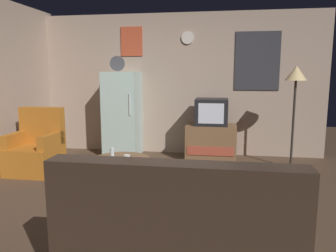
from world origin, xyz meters
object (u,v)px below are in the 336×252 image
(crt_tv, at_px, (212,112))
(standing_lamp, at_px, (296,81))
(wine_glass, at_px, (112,154))
(couch, at_px, (179,234))
(fridge, at_px, (123,114))
(armchair, at_px, (36,150))
(mug_ceramic_white, at_px, (127,159))
(tv_stand, at_px, (211,142))
(coffee_table, at_px, (121,177))
(remote_control, at_px, (130,158))

(crt_tv, bearing_deg, standing_lamp, -13.98)
(wine_glass, xyz_separation_m, couch, (0.99, -1.41, -0.22))
(fridge, distance_m, armchair, 1.62)
(fridge, xyz_separation_m, mug_ceramic_white, (0.69, -2.08, -0.26))
(standing_lamp, height_order, couch, standing_lamp)
(tv_stand, distance_m, standing_lamp, 1.67)
(mug_ceramic_white, bearing_deg, coffee_table, 129.96)
(tv_stand, xyz_separation_m, mug_ceramic_white, (-0.90, -1.97, 0.19))
(tv_stand, distance_m, armchair, 2.80)
(standing_lamp, height_order, coffee_table, standing_lamp)
(tv_stand, height_order, armchair, armchair)
(wine_glass, distance_m, mug_ceramic_white, 0.21)
(mug_ceramic_white, xyz_separation_m, armchair, (-1.67, 0.85, -0.16))
(crt_tv, xyz_separation_m, remote_control, (-0.91, -1.81, -0.37))
(remote_control, height_order, couch, couch)
(fridge, height_order, mug_ceramic_white, fridge)
(coffee_table, xyz_separation_m, armchair, (-1.54, 0.71, 0.11))
(wine_glass, height_order, couch, couch)
(tv_stand, xyz_separation_m, wine_glass, (-1.10, -1.91, 0.22))
(tv_stand, relative_size, mug_ceramic_white, 9.33)
(crt_tv, bearing_deg, wine_glass, -119.95)
(crt_tv, distance_m, coffee_table, 2.18)
(crt_tv, bearing_deg, tv_stand, 85.16)
(crt_tv, relative_size, coffee_table, 0.75)
(wine_glass, distance_m, couch, 1.73)
(crt_tv, bearing_deg, couch, -92.00)
(couch, bearing_deg, coffee_table, 121.33)
(couch, bearing_deg, wine_glass, 125.04)
(standing_lamp, distance_m, mug_ceramic_white, 2.86)
(tv_stand, bearing_deg, standing_lamp, -14.02)
(fridge, bearing_deg, remote_control, -70.50)
(coffee_table, relative_size, armchair, 0.75)
(fridge, height_order, coffee_table, fridge)
(coffee_table, bearing_deg, couch, -58.67)
(tv_stand, bearing_deg, wine_glass, -119.94)
(fridge, height_order, standing_lamp, fridge)
(standing_lamp, bearing_deg, armchair, -168.19)
(mug_ceramic_white, height_order, armchair, armchair)
(wine_glass, bearing_deg, crt_tv, 60.05)
(coffee_table, bearing_deg, tv_stand, 60.66)
(tv_stand, xyz_separation_m, standing_lamp, (1.26, -0.31, 1.05))
(tv_stand, height_order, mug_ceramic_white, tv_stand)
(standing_lamp, bearing_deg, wine_glass, -145.89)
(crt_tv, bearing_deg, remote_control, -116.80)
(remote_control, bearing_deg, couch, -34.12)
(coffee_table, height_order, mug_ceramic_white, mug_ceramic_white)
(fridge, relative_size, mug_ceramic_white, 19.67)
(standing_lamp, xyz_separation_m, mug_ceramic_white, (-2.16, -1.66, -0.86))
(crt_tv, relative_size, couch, 0.32)
(standing_lamp, height_order, mug_ceramic_white, standing_lamp)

